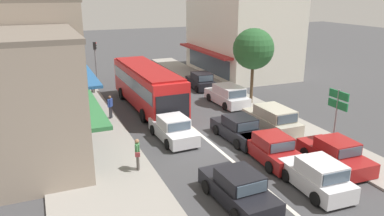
{
  "coord_description": "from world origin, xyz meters",
  "views": [
    {
      "loc": [
        -9.03,
        -18.72,
        8.71
      ],
      "look_at": [
        0.18,
        3.26,
        1.2
      ],
      "focal_mm": 35.0,
      "sensor_mm": 36.0,
      "label": 1
    }
  ],
  "objects_px": {
    "sedan_adjacent_lane_trail": "(239,129)",
    "sedan_queue_gap_filler": "(272,149)",
    "parked_wagon_kerb_second": "(272,119)",
    "traffic_light_downstreet": "(95,56)",
    "hatchback_adjacent_lane_lead": "(317,176)",
    "parked_wagon_kerb_third": "(227,95)",
    "pedestrian_with_handbag_near": "(137,152)",
    "directional_road_sign": "(338,105)",
    "pedestrian_far_walker": "(110,105)",
    "parked_sedan_kerb_front": "(335,154)",
    "street_tree_right": "(253,49)",
    "parked_hatchback_kerb_rear": "(201,81)",
    "pedestrian_browsing_midblock": "(92,82)",
    "sedan_behind_bus_mid": "(238,189)",
    "sedan_queue_far_back": "(173,129)",
    "city_bus": "(147,85)"
  },
  "relations": [
    {
      "from": "parked_wagon_kerb_third",
      "to": "directional_road_sign",
      "type": "height_order",
      "value": "directional_road_sign"
    },
    {
      "from": "directional_road_sign",
      "to": "pedestrian_far_walker",
      "type": "height_order",
      "value": "directional_road_sign"
    },
    {
      "from": "city_bus",
      "to": "street_tree_right",
      "type": "bearing_deg",
      "value": -14.92
    },
    {
      "from": "city_bus",
      "to": "parked_wagon_kerb_third",
      "type": "bearing_deg",
      "value": -13.41
    },
    {
      "from": "hatchback_adjacent_lane_lead",
      "to": "pedestrian_browsing_midblock",
      "type": "bearing_deg",
      "value": 108.06
    },
    {
      "from": "pedestrian_browsing_midblock",
      "to": "parked_wagon_kerb_second",
      "type": "bearing_deg",
      "value": -55.13
    },
    {
      "from": "directional_road_sign",
      "to": "street_tree_right",
      "type": "bearing_deg",
      "value": 86.82
    },
    {
      "from": "street_tree_right",
      "to": "pedestrian_far_walker",
      "type": "height_order",
      "value": "street_tree_right"
    },
    {
      "from": "parked_wagon_kerb_second",
      "to": "parked_hatchback_kerb_rear",
      "type": "xyz_separation_m",
      "value": [
        0.08,
        11.55,
        -0.04
      ]
    },
    {
      "from": "pedestrian_with_handbag_near",
      "to": "pedestrian_browsing_midblock",
      "type": "relative_size",
      "value": 1.0
    },
    {
      "from": "parked_sedan_kerb_front",
      "to": "parked_hatchback_kerb_rear",
      "type": "distance_m",
      "value": 17.24
    },
    {
      "from": "city_bus",
      "to": "sedan_queue_gap_filler",
      "type": "distance_m",
      "value": 12.08
    },
    {
      "from": "city_bus",
      "to": "traffic_light_downstreet",
      "type": "xyz_separation_m",
      "value": [
        -2.45,
        8.53,
        0.97
      ]
    },
    {
      "from": "parked_sedan_kerb_front",
      "to": "pedestrian_with_handbag_near",
      "type": "height_order",
      "value": "pedestrian_with_handbag_near"
    },
    {
      "from": "sedan_queue_far_back",
      "to": "parked_hatchback_kerb_rear",
      "type": "distance_m",
      "value": 12.49
    },
    {
      "from": "sedan_adjacent_lane_trail",
      "to": "pedestrian_far_walker",
      "type": "relative_size",
      "value": 2.61
    },
    {
      "from": "parked_hatchback_kerb_rear",
      "to": "directional_road_sign",
      "type": "height_order",
      "value": "directional_road_sign"
    },
    {
      "from": "sedan_queue_far_back",
      "to": "parked_wagon_kerb_third",
      "type": "xyz_separation_m",
      "value": [
        6.5,
        5.24,
        0.08
      ]
    },
    {
      "from": "sedan_adjacent_lane_trail",
      "to": "pedestrian_browsing_midblock",
      "type": "xyz_separation_m",
      "value": [
        -6.59,
        14.09,
        0.4
      ]
    },
    {
      "from": "sedan_adjacent_lane_trail",
      "to": "sedan_queue_gap_filler",
      "type": "xyz_separation_m",
      "value": [
        0.14,
        -3.27,
        0.0
      ]
    },
    {
      "from": "parked_hatchback_kerb_rear",
      "to": "street_tree_right",
      "type": "distance_m",
      "value": 7.27
    },
    {
      "from": "sedan_adjacent_lane_trail",
      "to": "parked_wagon_kerb_second",
      "type": "distance_m",
      "value": 2.88
    },
    {
      "from": "parked_wagon_kerb_third",
      "to": "pedestrian_with_handbag_near",
      "type": "bearing_deg",
      "value": -138.06
    },
    {
      "from": "parked_sedan_kerb_front",
      "to": "street_tree_right",
      "type": "xyz_separation_m",
      "value": [
        1.83,
        11.22,
        3.75
      ]
    },
    {
      "from": "city_bus",
      "to": "parked_sedan_kerb_front",
      "type": "xyz_separation_m",
      "value": [
        6.09,
        -13.33,
        -1.22
      ]
    },
    {
      "from": "sedan_queue_far_back",
      "to": "directional_road_sign",
      "type": "bearing_deg",
      "value": -33.35
    },
    {
      "from": "hatchback_adjacent_lane_lead",
      "to": "directional_road_sign",
      "type": "xyz_separation_m",
      "value": [
        3.86,
        3.16,
        1.99
      ]
    },
    {
      "from": "traffic_light_downstreet",
      "to": "city_bus",
      "type": "bearing_deg",
      "value": -73.96
    },
    {
      "from": "parked_sedan_kerb_front",
      "to": "parked_wagon_kerb_third",
      "type": "relative_size",
      "value": 0.94
    },
    {
      "from": "parked_wagon_kerb_second",
      "to": "sedan_queue_gap_filler",
      "type": "bearing_deg",
      "value": -124.69
    },
    {
      "from": "sedan_queue_far_back",
      "to": "pedestrian_browsing_midblock",
      "type": "xyz_separation_m",
      "value": [
        -2.9,
        12.55,
        0.4
      ]
    },
    {
      "from": "sedan_queue_far_back",
      "to": "traffic_light_downstreet",
      "type": "height_order",
      "value": "traffic_light_downstreet"
    },
    {
      "from": "parked_sedan_kerb_front",
      "to": "hatchback_adjacent_lane_lead",
      "type": "bearing_deg",
      "value": -147.53
    },
    {
      "from": "hatchback_adjacent_lane_lead",
      "to": "parked_wagon_kerb_third",
      "type": "distance_m",
      "value": 13.76
    },
    {
      "from": "city_bus",
      "to": "pedestrian_browsing_midblock",
      "type": "distance_m",
      "value": 6.75
    },
    {
      "from": "sedan_queue_far_back",
      "to": "parked_wagon_kerb_third",
      "type": "height_order",
      "value": "parked_wagon_kerb_third"
    },
    {
      "from": "pedestrian_with_handbag_near",
      "to": "pedestrian_far_walker",
      "type": "distance_m",
      "value": 8.46
    },
    {
      "from": "parked_wagon_kerb_third",
      "to": "street_tree_right",
      "type": "relative_size",
      "value": 0.76
    },
    {
      "from": "parked_sedan_kerb_front",
      "to": "traffic_light_downstreet",
      "type": "relative_size",
      "value": 1.01
    },
    {
      "from": "pedestrian_browsing_midblock",
      "to": "pedestrian_far_walker",
      "type": "height_order",
      "value": "same"
    },
    {
      "from": "parked_wagon_kerb_second",
      "to": "directional_road_sign",
      "type": "height_order",
      "value": "directional_road_sign"
    },
    {
      "from": "sedan_queue_gap_filler",
      "to": "pedestrian_far_walker",
      "type": "bearing_deg",
      "value": 123.79
    },
    {
      "from": "pedestrian_with_handbag_near",
      "to": "sedan_behind_bus_mid",
      "type": "bearing_deg",
      "value": -54.07
    },
    {
      "from": "parked_wagon_kerb_second",
      "to": "parked_wagon_kerb_third",
      "type": "height_order",
      "value": "same"
    },
    {
      "from": "sedan_behind_bus_mid",
      "to": "traffic_light_downstreet",
      "type": "relative_size",
      "value": 1.02
    },
    {
      "from": "parked_sedan_kerb_front",
      "to": "parked_hatchback_kerb_rear",
      "type": "bearing_deg",
      "value": 89.59
    },
    {
      "from": "traffic_light_downstreet",
      "to": "hatchback_adjacent_lane_lead",
      "type": "bearing_deg",
      "value": -75.74
    },
    {
      "from": "parked_sedan_kerb_front",
      "to": "parked_wagon_kerb_third",
      "type": "xyz_separation_m",
      "value": [
        0.04,
        11.87,
        0.08
      ]
    },
    {
      "from": "hatchback_adjacent_lane_lead",
      "to": "parked_hatchback_kerb_rear",
      "type": "distance_m",
      "value": 19.06
    },
    {
      "from": "sedan_adjacent_lane_trail",
      "to": "parked_sedan_kerb_front",
      "type": "height_order",
      "value": "same"
    }
  ]
}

